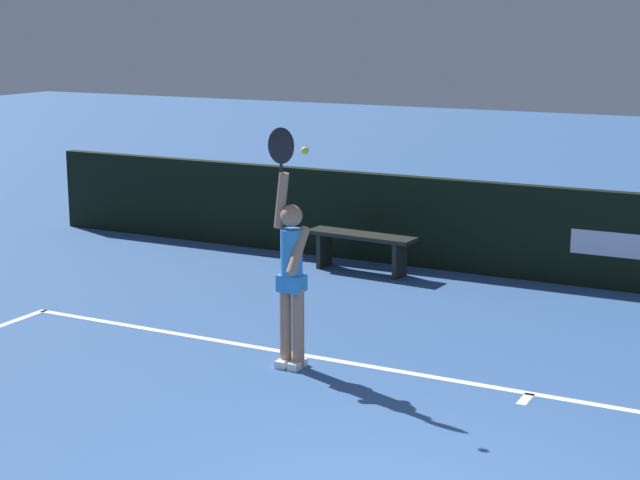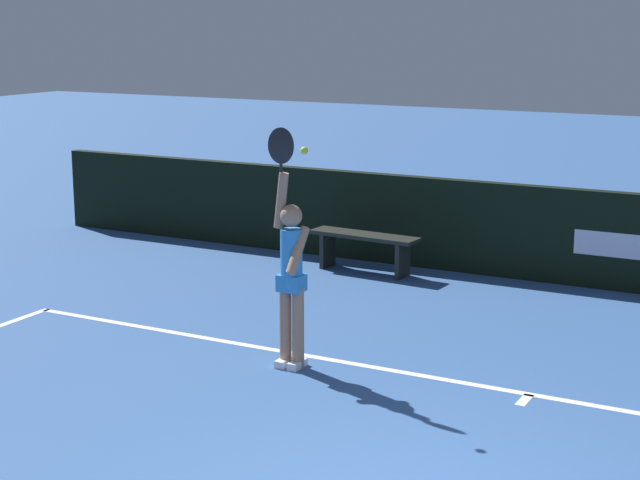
# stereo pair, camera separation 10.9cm
# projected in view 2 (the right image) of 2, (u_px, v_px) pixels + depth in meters

# --- Properties ---
(back_wall) EXTENTS (17.28, 0.17, 1.21)m
(back_wall) POSITION_uv_depth(u_px,v_px,m) (629.00, 243.00, 12.36)
(back_wall) COLOR black
(back_wall) RESTS_ON ground
(tennis_player) EXTENTS (0.40, 0.36, 2.29)m
(tennis_player) POSITION_uv_depth(u_px,v_px,m) (291.00, 271.00, 9.60)
(tennis_player) COLOR #9C775C
(tennis_player) RESTS_ON ground
(tennis_ball) EXTENTS (0.07, 0.07, 0.07)m
(tennis_ball) POSITION_uv_depth(u_px,v_px,m) (304.00, 151.00, 8.94)
(tennis_ball) COLOR #D1DA33
(courtside_bench_near) EXTENTS (1.51, 0.46, 0.51)m
(courtside_bench_near) POSITION_uv_depth(u_px,v_px,m) (364.00, 243.00, 13.33)
(courtside_bench_near) COLOR black
(courtside_bench_near) RESTS_ON ground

